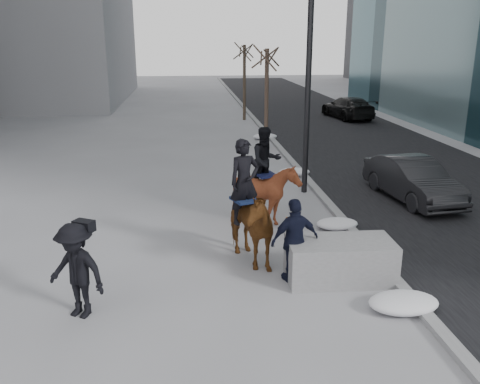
{
  "coord_description": "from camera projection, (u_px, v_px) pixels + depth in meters",
  "views": [
    {
      "loc": [
        -1.15,
        -9.58,
        4.79
      ],
      "look_at": [
        0.0,
        1.2,
        1.5
      ],
      "focal_mm": 38.0,
      "sensor_mm": 36.0,
      "label": 1
    }
  ],
  "objects": [
    {
      "name": "ground",
      "position": [
        246.0,
        277.0,
        10.62
      ],
      "size": [
        120.0,
        120.0,
        0.0
      ],
      "primitive_type": "plane",
      "color": "gray",
      "rests_on": "ground"
    },
    {
      "name": "road",
      "position": [
        387.0,
        160.0,
        20.84
      ],
      "size": [
        8.0,
        90.0,
        0.01
      ],
      "primitive_type": "cube",
      "color": "black",
      "rests_on": "ground"
    },
    {
      "name": "curb",
      "position": [
        291.0,
        161.0,
        20.42
      ],
      "size": [
        0.25,
        90.0,
        0.12
      ],
      "primitive_type": "cube",
      "color": "gray",
      "rests_on": "ground"
    },
    {
      "name": "planter",
      "position": [
        340.0,
        260.0,
        10.39
      ],
      "size": [
        2.19,
        1.15,
        0.86
      ],
      "primitive_type": "cube",
      "rotation": [
        0.0,
        0.0,
        -0.03
      ],
      "color": "gray",
      "rests_on": "ground"
    },
    {
      "name": "car_near",
      "position": [
        413.0,
        179.0,
        15.52
      ],
      "size": [
        1.85,
        4.1,
        1.3
      ],
      "primitive_type": "imported",
      "rotation": [
        0.0,
        0.0,
        0.12
      ],
      "color": "black",
      "rests_on": "ground"
    },
    {
      "name": "car_far",
      "position": [
        348.0,
        107.0,
        31.48
      ],
      "size": [
        2.53,
        4.86,
        1.35
      ],
      "primitive_type": "imported",
      "rotation": [
        0.0,
        0.0,
        3.29
      ],
      "color": "black",
      "rests_on": "ground"
    },
    {
      "name": "tree_near",
      "position": [
        266.0,
        94.0,
        22.28
      ],
      "size": [
        1.2,
        1.2,
        4.86
      ],
      "primitive_type": null,
      "color": "#382C21",
      "rests_on": "ground"
    },
    {
      "name": "tree_far",
      "position": [
        244.0,
        79.0,
        30.38
      ],
      "size": [
        1.2,
        1.2,
        4.92
      ],
      "primitive_type": null,
      "color": "#3A2D22",
      "rests_on": "ground"
    },
    {
      "name": "mounted_left",
      "position": [
        245.0,
        218.0,
        11.07
      ],
      "size": [
        1.66,
        2.33,
        2.75
      ],
      "color": "#49270E",
      "rests_on": "ground"
    },
    {
      "name": "mounted_right",
      "position": [
        266.0,
        187.0,
        13.37
      ],
      "size": [
        1.73,
        1.85,
        2.6
      ],
      "color": "#532510",
      "rests_on": "ground"
    },
    {
      "name": "feeder",
      "position": [
        295.0,
        240.0,
        10.25
      ],
      "size": [
        1.1,
        0.97,
        1.75
      ],
      "color": "black",
      "rests_on": "ground"
    },
    {
      "name": "camera_crew",
      "position": [
        76.0,
        270.0,
        8.91
      ],
      "size": [
        1.31,
        1.11,
        1.75
      ],
      "color": "black",
      "rests_on": "ground"
    },
    {
      "name": "lamppost",
      "position": [
        311.0,
        31.0,
        14.91
      ],
      "size": [
        0.25,
        1.99,
        9.09
      ],
      "color": "black",
      "rests_on": "ground"
    },
    {
      "name": "snow_piles",
      "position": [
        311.0,
        191.0,
        16.04
      ],
      "size": [
        1.3,
        17.32,
        0.33
      ],
      "color": "silver",
      "rests_on": "ground"
    }
  ]
}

